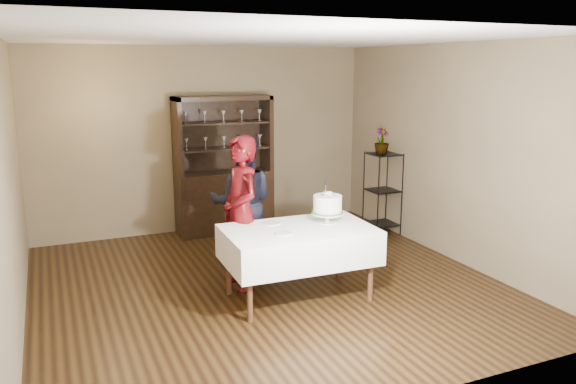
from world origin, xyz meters
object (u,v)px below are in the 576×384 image
at_px(china_hutch, 224,187).
at_px(cake_table, 299,245).
at_px(plant_etagere, 383,190).
at_px(woman, 241,213).
at_px(cake, 328,206).
at_px(man, 242,203).
at_px(potted_plant, 382,141).

bearing_deg(china_hutch, cake_table, -90.55).
bearing_deg(cake_table, china_hutch, 89.45).
relative_size(china_hutch, plant_etagere, 1.67).
distance_m(plant_etagere, cake_table, 2.69).
bearing_deg(woman, plant_etagere, 108.66).
bearing_deg(china_hutch, plant_etagere, -26.83).
xyz_separation_m(china_hutch, cake, (0.34, -2.65, 0.30)).
bearing_deg(china_hutch, man, -99.24).
relative_size(cake_table, potted_plant, 4.28).
relative_size(cake_table, woman, 0.92).
bearing_deg(cake_table, woman, 129.68).
xyz_separation_m(cake_table, potted_plant, (2.07, 1.68, 0.78)).
height_order(plant_etagere, potted_plant, potted_plant).
bearing_deg(plant_etagere, man, -166.77).
distance_m(cake_table, potted_plant, 2.77).
xyz_separation_m(woman, man, (0.21, 0.58, -0.04)).
bearing_deg(cake, woman, 150.18).
height_order(man, potted_plant, man).
bearing_deg(woman, cake_table, 34.45).
bearing_deg(china_hutch, woman, -102.20).
bearing_deg(potted_plant, china_hutch, 152.96).
bearing_deg(woman, cake, 54.95).
distance_m(woman, potted_plant, 2.81).
bearing_deg(woman, potted_plant, 109.21).
relative_size(cake_table, cake, 3.33).
distance_m(plant_etagere, man, 2.41).
bearing_deg(potted_plant, man, -166.28).
xyz_separation_m(china_hutch, man, (-0.26, -1.60, 0.15)).
distance_m(woman, man, 0.62).
distance_m(china_hutch, woman, 2.24).
bearing_deg(plant_etagere, cake, -137.36).
xyz_separation_m(man, cake, (0.60, -1.05, 0.15)).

